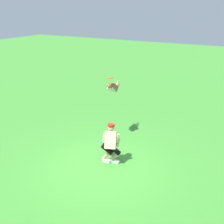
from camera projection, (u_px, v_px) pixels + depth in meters
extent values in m
plane|color=#3F9031|center=(100.00, 167.00, 9.09)|extent=(60.00, 60.00, 0.00)
cube|color=silver|center=(115.00, 161.00, 9.33)|extent=(0.26, 0.10, 0.10)
cylinder|color=#D5A288|center=(116.00, 155.00, 9.31)|extent=(0.33, 0.22, 0.37)
cylinder|color=black|center=(115.00, 150.00, 9.18)|extent=(0.43, 0.29, 0.37)
cube|color=silver|center=(107.00, 161.00, 9.37)|extent=(0.26, 0.10, 0.10)
cylinder|color=#D5A288|center=(107.00, 155.00, 9.35)|extent=(0.33, 0.22, 0.37)
cylinder|color=black|center=(107.00, 149.00, 9.21)|extent=(0.43, 0.29, 0.37)
cube|color=beige|center=(111.00, 140.00, 9.05)|extent=(0.47, 0.50, 0.58)
cylinder|color=beige|center=(117.00, 138.00, 9.02)|extent=(0.16, 0.13, 0.29)
cylinder|color=beige|center=(104.00, 137.00, 9.07)|extent=(0.16, 0.13, 0.29)
cylinder|color=#D5A288|center=(105.00, 140.00, 9.32)|extent=(0.18, 0.30, 0.19)
cylinder|color=#D5A288|center=(118.00, 142.00, 9.11)|extent=(0.16, 0.13, 0.27)
sphere|color=#D5A288|center=(111.00, 128.00, 9.02)|extent=(0.21, 0.21, 0.21)
cylinder|color=red|center=(111.00, 125.00, 8.99)|extent=(0.22, 0.22, 0.07)
cylinder|color=red|center=(112.00, 125.00, 9.09)|extent=(0.12, 0.12, 0.02)
ellipsoid|color=brown|center=(113.00, 87.00, 10.81)|extent=(0.38, 0.71, 0.51)
ellipsoid|color=beige|center=(112.00, 89.00, 10.67)|extent=(0.14, 0.20, 0.17)
sphere|color=brown|center=(109.00, 86.00, 10.40)|extent=(0.17, 0.17, 0.17)
cone|color=brown|center=(108.00, 87.00, 10.33)|extent=(0.10, 0.10, 0.09)
cone|color=brown|center=(108.00, 83.00, 10.41)|extent=(0.06, 0.06, 0.07)
cone|color=brown|center=(111.00, 84.00, 10.37)|extent=(0.06, 0.06, 0.07)
cylinder|color=beige|center=(109.00, 89.00, 10.69)|extent=(0.12, 0.35, 0.27)
cylinder|color=beige|center=(114.00, 90.00, 10.63)|extent=(0.12, 0.35, 0.27)
cylinder|color=brown|center=(113.00, 87.00, 11.01)|extent=(0.12, 0.35, 0.27)
cylinder|color=brown|center=(117.00, 87.00, 10.95)|extent=(0.12, 0.35, 0.27)
cylinder|color=beige|center=(117.00, 83.00, 11.13)|extent=(0.07, 0.21, 0.23)
cylinder|color=#F55218|center=(110.00, 78.00, 10.39)|extent=(0.35, 0.35, 0.07)
cylinder|color=#278DED|center=(105.00, 141.00, 9.47)|extent=(0.36, 0.36, 0.06)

